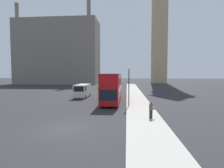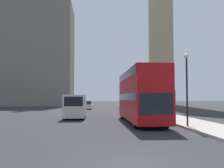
% 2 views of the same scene
% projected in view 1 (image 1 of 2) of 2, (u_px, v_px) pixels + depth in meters
% --- Properties ---
extents(ground_plane, '(300.00, 300.00, 0.00)m').
position_uv_depth(ground_plane, '(64.00, 128.00, 14.09)').
color(ground_plane, '#28282B').
extents(sidewalk_strip, '(3.44, 120.00, 0.15)m').
position_uv_depth(sidewalk_strip, '(148.00, 130.00, 13.52)').
color(sidewalk_strip, '#ADA89E').
rests_on(sidewalk_strip, ground_plane).
extents(clock_tower, '(6.91, 7.08, 73.57)m').
position_uv_depth(clock_tower, '(160.00, 1.00, 80.19)').
color(clock_tower, tan).
rests_on(clock_tower, ground_plane).
extents(building_block_distant, '(34.72, 12.94, 32.90)m').
position_uv_depth(building_block_distant, '(58.00, 53.00, 75.75)').
color(building_block_distant, slate).
rests_on(building_block_distant, ground_plane).
extents(red_double_decker_bus, '(2.52, 11.51, 4.42)m').
position_uv_depth(red_double_decker_bus, '(112.00, 86.00, 27.31)').
color(red_double_decker_bus, '#A80F11').
rests_on(red_double_decker_bus, ground_plane).
extents(white_van, '(2.08, 5.43, 2.42)m').
position_uv_depth(white_van, '(83.00, 90.00, 32.51)').
color(white_van, silver).
rests_on(white_van, ground_plane).
extents(pedestrian, '(0.52, 0.36, 1.60)m').
position_uv_depth(pedestrian, '(151.00, 110.00, 16.78)').
color(pedestrian, '#23232D').
rests_on(pedestrian, sidewalk_strip).
extents(street_lamp, '(0.36, 0.36, 5.15)m').
position_uv_depth(street_lamp, '(129.00, 80.00, 22.83)').
color(street_lamp, black).
rests_on(street_lamp, sidewalk_strip).
extents(parked_sedan, '(1.80, 4.58, 1.53)m').
position_uv_depth(parked_sedan, '(102.00, 86.00, 53.41)').
color(parked_sedan, silver).
rests_on(parked_sedan, ground_plane).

